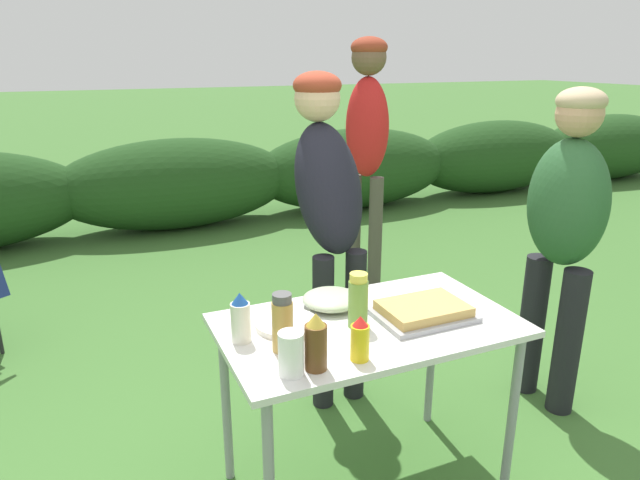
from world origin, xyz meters
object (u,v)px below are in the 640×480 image
object	(u,v)px
folding_table	(368,341)
standing_person_in_red_jacket	(329,198)
beer_bottle	(316,343)
relish_jar	(358,301)
paper_cup_stack	(291,354)
mixing_bowl	(331,299)
plate_stack	(287,324)
standing_person_with_beanie	(565,222)
mayo_bottle	(241,318)
food_tray	(423,311)
standing_person_in_navy_coat	(367,132)
spice_jar	(283,323)
mustard_bottle	(360,339)

from	to	relation	value
folding_table	standing_person_in_red_jacket	world-z (taller)	standing_person_in_red_jacket
beer_bottle	relish_jar	bearing A→B (deg)	39.58
paper_cup_stack	standing_person_in_red_jacket	world-z (taller)	standing_person_in_red_jacket
paper_cup_stack	mixing_bowl	bearing A→B (deg)	51.51
plate_stack	standing_person_with_beanie	world-z (taller)	standing_person_with_beanie
plate_stack	mayo_bottle	xyz separation A→B (m)	(-0.18, -0.04, 0.07)
folding_table	plate_stack	distance (m)	0.32
food_tray	standing_person_in_navy_coat	world-z (taller)	standing_person_in_navy_coat
mixing_bowl	mayo_bottle	bearing A→B (deg)	-161.50
spice_jar	mustard_bottle	bearing A→B (deg)	-37.47
beer_bottle	standing_person_with_beanie	xyz separation A→B (m)	(1.44, 0.41, 0.11)
relish_jar	paper_cup_stack	bearing A→B (deg)	-148.05
relish_jar	food_tray	bearing A→B (deg)	-7.96
beer_bottle	mustard_bottle	xyz separation A→B (m)	(0.15, -0.00, -0.02)
relish_jar	standing_person_in_navy_coat	size ratio (longest dim) A/B	0.11
mixing_bowl	mustard_bottle	xyz separation A→B (m)	(-0.09, -0.41, 0.04)
mixing_bowl	relish_jar	distance (m)	0.21
beer_bottle	standing_person_in_navy_coat	xyz separation A→B (m)	(1.29, 2.09, 0.34)
mixing_bowl	spice_jar	distance (m)	0.39
folding_table	mayo_bottle	distance (m)	0.50
paper_cup_stack	relish_jar	bearing A→B (deg)	31.95
paper_cup_stack	beer_bottle	xyz separation A→B (m)	(0.08, -0.00, 0.02)
folding_table	standing_person_in_red_jacket	size ratio (longest dim) A/B	0.68
food_tray	standing_person_in_navy_coat	size ratio (longest dim) A/B	0.20
mustard_bottle	standing_person_in_navy_coat	world-z (taller)	standing_person_in_navy_coat
standing_person_in_red_jacket	standing_person_with_beanie	bearing A→B (deg)	-32.08
mustard_bottle	plate_stack	bearing A→B (deg)	113.11
folding_table	spice_jar	world-z (taller)	spice_jar
paper_cup_stack	standing_person_with_beanie	bearing A→B (deg)	15.21
food_tray	paper_cup_stack	size ratio (longest dim) A/B	2.48
paper_cup_stack	standing_person_in_navy_coat	size ratio (longest dim) A/B	0.08
mayo_bottle	standing_person_with_beanie	size ratio (longest dim) A/B	0.12
mixing_bowl	standing_person_in_red_jacket	xyz separation A→B (m)	(0.23, 0.54, 0.26)
spice_jar	mustard_bottle	distance (m)	0.26
food_tray	standing_person_with_beanie	world-z (taller)	standing_person_with_beanie
standing_person_with_beanie	relish_jar	bearing A→B (deg)	-86.13
plate_stack	spice_jar	world-z (taller)	spice_jar
food_tray	mixing_bowl	distance (m)	0.36
food_tray	standing_person_in_navy_coat	xyz separation A→B (m)	(0.77, 1.91, 0.41)
plate_stack	standing_person_with_beanie	size ratio (longest dim) A/B	0.15
food_tray	standing_person_with_beanie	xyz separation A→B (m)	(0.92, 0.24, 0.18)
paper_cup_stack	relish_jar	size ratio (longest dim) A/B	0.69
paper_cup_stack	standing_person_in_navy_coat	world-z (taller)	standing_person_in_navy_coat
paper_cup_stack	mustard_bottle	size ratio (longest dim) A/B	0.92
paper_cup_stack	mayo_bottle	distance (m)	0.28
spice_jar	mustard_bottle	xyz separation A→B (m)	(0.21, -0.16, -0.03)
beer_bottle	spice_jar	bearing A→B (deg)	109.20
plate_stack	mixing_bowl	size ratio (longest dim) A/B	1.02
relish_jar	standing_person_with_beanie	size ratio (longest dim) A/B	0.13
mayo_bottle	plate_stack	bearing A→B (deg)	12.69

